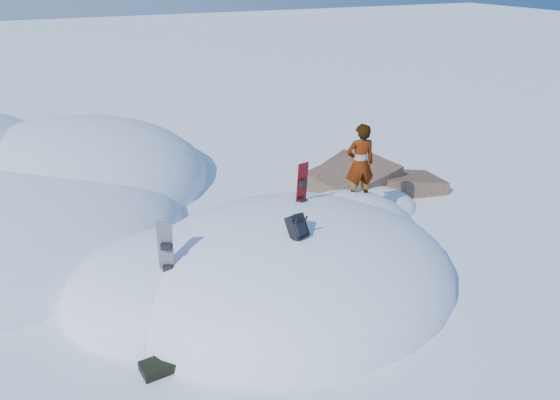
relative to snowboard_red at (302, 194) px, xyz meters
name	(u,v)px	position (x,y,z in m)	size (l,w,h in m)	color
ground	(290,281)	(-0.56, -0.62, -1.61)	(120.00, 120.00, 0.00)	white
snow_mound	(277,277)	(-0.73, -0.38, -1.61)	(8.00, 6.00, 3.00)	white
rock_outcrop	(363,197)	(3.16, 2.39, -1.59)	(4.68, 4.41, 1.68)	brown
snowboard_red	(302,194)	(0.00, 0.00, 0.00)	(0.29, 0.23, 1.41)	#B0090D
snowboard_dark	(167,259)	(-3.05, -0.77, -0.39)	(0.28, 0.25, 1.43)	black
backpack	(298,227)	(-0.78, -1.37, 0.02)	(0.41, 0.48, 0.51)	black
gear_pile	(162,364)	(-3.57, -2.11, -1.51)	(0.76, 0.58, 0.20)	black
person	(360,164)	(1.68, 0.43, 0.26)	(0.67, 0.44, 1.84)	slate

